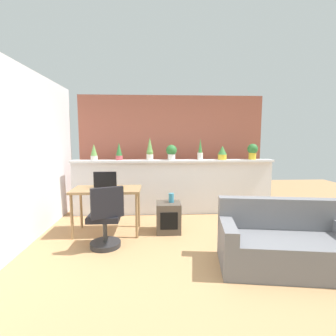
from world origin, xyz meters
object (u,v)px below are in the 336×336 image
(tv_monitor, at_px, (105,180))
(side_cube_shelf, at_px, (168,217))
(potted_plant_4, at_px, (200,151))
(potted_plant_5, at_px, (222,153))
(potted_plant_0, at_px, (94,152))
(vase_on_shelf, at_px, (171,198))
(potted_plant_1, at_px, (119,152))
(potted_plant_6, at_px, (253,151))
(couch, at_px, (285,245))
(potted_plant_2, at_px, (150,150))
(desk, at_px, (107,193))
(office_chair, at_px, (106,222))
(book_on_desk, at_px, (117,188))
(potted_plant_3, at_px, (171,152))

(tv_monitor, height_order, side_cube_shelf, tv_monitor)
(potted_plant_4, bearing_deg, potted_plant_5, -1.46)
(potted_plant_0, distance_m, potted_plant_5, 2.58)
(potted_plant_0, distance_m, vase_on_shelf, 1.88)
(potted_plant_1, height_order, potted_plant_6, potted_plant_1)
(couch, bearing_deg, potted_plant_2, 127.38)
(potted_plant_6, height_order, side_cube_shelf, potted_plant_6)
(potted_plant_0, bearing_deg, potted_plant_1, 7.91)
(tv_monitor, distance_m, side_cube_shelf, 1.23)
(desk, distance_m, side_cube_shelf, 1.09)
(potted_plant_0, distance_m, potted_plant_6, 3.21)
(side_cube_shelf, bearing_deg, office_chair, -147.46)
(potted_plant_6, bearing_deg, side_cube_shelf, -150.47)
(office_chair, distance_m, book_on_desk, 0.64)
(potted_plant_1, relative_size, vase_on_shelf, 2.29)
(tv_monitor, height_order, office_chair, tv_monitor)
(potted_plant_2, height_order, desk, potted_plant_2)
(potted_plant_6, height_order, vase_on_shelf, potted_plant_6)
(potted_plant_5, xyz_separation_m, vase_on_shelf, (-1.11, -0.97, -0.69))
(vase_on_shelf, bearing_deg, couch, -44.04)
(potted_plant_3, distance_m, vase_on_shelf, 1.20)
(couch, bearing_deg, potted_plant_4, 106.20)
(potted_plant_3, bearing_deg, desk, -139.05)
(potted_plant_4, distance_m, potted_plant_5, 0.46)
(tv_monitor, distance_m, couch, 2.81)
(potted_plant_5, distance_m, vase_on_shelf, 1.63)
(couch, bearing_deg, book_on_desk, 152.09)
(potted_plant_5, bearing_deg, potted_plant_2, -178.42)
(potted_plant_3, distance_m, potted_plant_5, 1.04)
(potted_plant_4, relative_size, couch, 0.26)
(office_chair, xyz_separation_m, vase_on_shelf, (0.97, 0.62, 0.19))
(side_cube_shelf, xyz_separation_m, vase_on_shelf, (0.05, 0.03, 0.33))
(potted_plant_3, relative_size, potted_plant_4, 0.71)
(potted_plant_4, bearing_deg, tv_monitor, -152.39)
(office_chair, bearing_deg, potted_plant_4, 44.55)
(potted_plant_0, distance_m, book_on_desk, 1.30)
(potted_plant_2, bearing_deg, potted_plant_0, -179.75)
(potted_plant_0, height_order, tv_monitor, potted_plant_0)
(potted_plant_2, relative_size, book_on_desk, 2.46)
(potted_plant_6, height_order, desk, potted_plant_6)
(vase_on_shelf, bearing_deg, office_chair, -147.60)
(potted_plant_4, height_order, potted_plant_5, potted_plant_4)
(potted_plant_1, bearing_deg, potted_plant_4, -0.34)
(side_cube_shelf, bearing_deg, potted_plant_2, 108.41)
(potted_plant_4, distance_m, book_on_desk, 1.95)
(potted_plant_0, xyz_separation_m, desk, (0.41, -0.94, -0.62))
(potted_plant_4, relative_size, potted_plant_5, 1.52)
(potted_plant_0, relative_size, couch, 0.20)
(potted_plant_4, relative_size, vase_on_shelf, 2.82)
(potted_plant_5, height_order, potted_plant_6, potted_plant_6)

